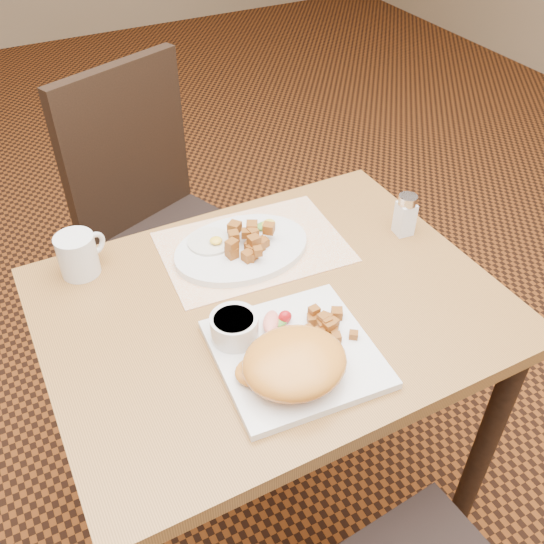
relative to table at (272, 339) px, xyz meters
The scene contains 15 objects.
ground 0.64m from the table, ahead, with size 8.00×8.00×0.00m, color black.
table is the anchor object (origin of this frame).
chair_far 0.70m from the table, 91.79° to the left, with size 0.55×0.55×0.97m.
placemat 0.21m from the table, 76.00° to the left, with size 0.40×0.28×0.00m, color white.
plate_square 0.19m from the table, 101.69° to the right, with size 0.28×0.28×0.02m, color silver.
plate_oval 0.21m from the table, 85.40° to the left, with size 0.30×0.23×0.02m, color silver, non-canonical shape.
hollandaise_mound 0.26m from the table, 107.49° to the right, with size 0.19×0.17×0.07m.
ramekin 0.20m from the table, 149.08° to the right, with size 0.09×0.09×0.05m.
garnish_sq 0.16m from the table, 112.86° to the right, with size 0.07×0.07×0.03m.
fried_egg 0.25m from the table, 100.93° to the left, with size 0.10×0.10×0.02m.
garnish_ov 0.26m from the table, 65.69° to the left, with size 0.05×0.04×0.02m.
salt_shaker 0.41m from the table, 10.35° to the left, with size 0.05×0.05×0.10m.
coffee_mug 0.44m from the table, 139.31° to the left, with size 0.11×0.08×0.09m.
home_fries_sq 0.20m from the table, 72.21° to the right, with size 0.10×0.10×0.03m.
home_fries_ov 0.21m from the table, 80.90° to the left, with size 0.13×0.13×0.04m.
Camera 1 is at (-0.41, -0.79, 1.58)m, focal length 40.00 mm.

